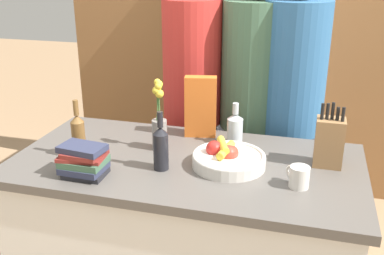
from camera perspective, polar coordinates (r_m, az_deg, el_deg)
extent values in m
cube|color=silver|center=(2.25, -0.70, -14.99)|extent=(1.49, 0.76, 0.85)
cube|color=#56514C|center=(2.02, -0.75, -4.69)|extent=(1.55, 0.80, 0.04)
cube|color=olive|center=(3.43, 6.90, 13.31)|extent=(2.75, 0.12, 2.60)
cube|color=#B7B7BC|center=(3.15, 5.34, 5.86)|extent=(0.83, 0.60, 1.86)
cylinder|color=#B7B7BC|center=(2.84, 3.01, 6.20)|extent=(0.02, 0.02, 1.02)
cylinder|color=silver|center=(1.95, 4.68, -4.25)|extent=(0.32, 0.32, 0.05)
torus|color=silver|center=(1.94, 4.70, -3.60)|extent=(0.32, 0.32, 0.02)
sphere|color=red|center=(1.97, 2.84, -2.72)|extent=(0.07, 0.07, 0.07)
sphere|color=red|center=(1.96, 3.93, -2.98)|extent=(0.06, 0.06, 0.06)
sphere|color=red|center=(1.94, 4.71, -3.34)|extent=(0.08, 0.08, 0.08)
sphere|color=red|center=(1.94, 4.97, -3.26)|extent=(0.07, 0.07, 0.07)
cylinder|color=yellow|center=(1.95, 4.33, -2.86)|extent=(0.06, 0.16, 0.03)
cylinder|color=yellow|center=(1.96, 3.97, -2.27)|extent=(0.08, 0.15, 0.03)
cube|color=olive|center=(2.01, 17.01, -1.83)|extent=(0.12, 0.10, 0.21)
cylinder|color=black|center=(1.95, 16.21, 1.84)|extent=(0.01, 0.01, 0.08)
cylinder|color=black|center=(1.96, 16.82, 1.84)|extent=(0.01, 0.01, 0.08)
cylinder|color=black|center=(1.97, 17.43, 1.89)|extent=(0.01, 0.01, 0.08)
cylinder|color=black|center=(1.96, 18.02, 1.55)|extent=(0.01, 0.01, 0.07)
cylinder|color=black|center=(1.95, 18.64, 1.44)|extent=(0.01, 0.01, 0.07)
cylinder|color=gray|center=(2.11, -4.14, -0.90)|extent=(0.07, 0.07, 0.14)
cylinder|color=#477538|center=(2.06, -4.16, 2.60)|extent=(0.01, 0.01, 0.13)
sphere|color=gold|center=(2.04, -4.16, 4.30)|extent=(0.04, 0.04, 0.04)
cylinder|color=#477538|center=(2.05, -4.19, 3.19)|extent=(0.01, 0.01, 0.17)
sphere|color=gold|center=(2.03, -4.22, 5.50)|extent=(0.03, 0.03, 0.03)
cylinder|color=#477538|center=(2.06, -4.32, 3.34)|extent=(0.02, 0.02, 0.18)
sphere|color=gold|center=(2.04, -4.43, 5.77)|extent=(0.03, 0.03, 0.03)
cylinder|color=#477538|center=(2.06, -4.41, 2.80)|extent=(0.01, 0.02, 0.14)
sphere|color=gold|center=(2.04, -4.57, 4.71)|extent=(0.04, 0.04, 0.04)
cylinder|color=#477538|center=(2.05, -4.24, 3.06)|extent=(0.01, 0.01, 0.16)
sphere|color=gold|center=(2.03, -4.30, 5.25)|extent=(0.03, 0.03, 0.03)
cube|color=orange|center=(2.23, 1.09, 2.64)|extent=(0.16, 0.09, 0.31)
cylinder|color=silver|center=(1.82, 13.47, -6.14)|extent=(0.08, 0.08, 0.09)
torus|color=silver|center=(1.84, 12.53, -5.57)|extent=(0.05, 0.05, 0.06)
cube|color=#232328|center=(1.92, -13.32, -5.67)|extent=(0.17, 0.13, 0.02)
cube|color=#2D334C|center=(1.92, -13.56, -4.97)|extent=(0.17, 0.15, 0.03)
cube|color=#3D6047|center=(1.90, -13.57, -4.22)|extent=(0.18, 0.14, 0.03)
cube|color=maroon|center=(1.90, -13.70, -3.54)|extent=(0.20, 0.15, 0.02)
cube|color=maroon|center=(1.89, -13.51, -3.15)|extent=(0.16, 0.14, 0.02)
cube|color=#2D334C|center=(1.88, -13.76, -2.59)|extent=(0.19, 0.13, 0.03)
cylinder|color=black|center=(1.90, -3.97, -3.07)|extent=(0.07, 0.07, 0.16)
cone|color=black|center=(1.87, -4.04, -0.39)|extent=(0.07, 0.07, 0.03)
cylinder|color=black|center=(1.85, -4.08, 1.03)|extent=(0.02, 0.02, 0.07)
cylinder|color=#B2BCC1|center=(2.17, 5.45, -0.51)|extent=(0.08, 0.08, 0.13)
cone|color=#B2BCC1|center=(2.14, 5.52, 1.40)|extent=(0.08, 0.08, 0.02)
cylinder|color=#B2BCC1|center=(2.13, 5.56, 2.40)|extent=(0.03, 0.03, 0.05)
cylinder|color=brown|center=(2.08, -14.18, -1.47)|extent=(0.06, 0.06, 0.17)
cone|color=brown|center=(2.05, -14.42, 1.10)|extent=(0.06, 0.06, 0.03)
cylinder|color=brown|center=(2.03, -14.55, 2.45)|extent=(0.02, 0.02, 0.07)
cube|color=#383842|center=(2.82, 0.09, -7.13)|extent=(0.28, 0.20, 0.84)
cylinder|color=red|center=(2.55, 0.10, 8.25)|extent=(0.34, 0.34, 0.70)
cube|color=#383842|center=(2.78, 7.09, -7.78)|extent=(0.33, 0.27, 0.84)
cylinder|color=#42664C|center=(2.51, 7.87, 7.79)|extent=(0.36, 0.36, 0.70)
cube|color=#383842|center=(2.74, 11.55, -8.46)|extent=(0.30, 0.24, 0.84)
cylinder|color=#2D6093|center=(2.46, 12.84, 7.38)|extent=(0.35, 0.35, 0.70)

